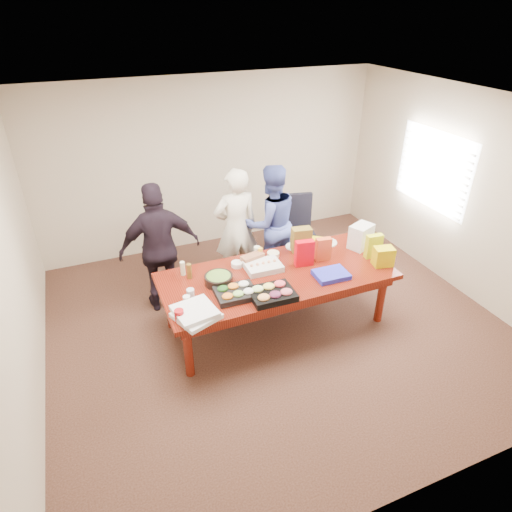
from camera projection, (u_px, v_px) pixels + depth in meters
name	position (u px, v px, depth m)	size (l,w,h in m)	color
floor	(276.00, 323.00, 5.68)	(5.50, 5.00, 0.02)	#47301E
ceiling	(282.00, 106.00, 4.31)	(5.50, 5.00, 0.02)	white
wall_back	(212.00, 164.00, 6.99)	(5.50, 0.04, 2.70)	beige
wall_front	(433.00, 382.00, 3.00)	(5.50, 0.04, 2.70)	beige
wall_left	(10.00, 281.00, 4.09)	(0.04, 5.00, 2.70)	beige
wall_right	(464.00, 194.00, 5.91)	(0.04, 5.00, 2.70)	beige
window_panel	(433.00, 170.00, 6.30)	(0.03, 1.40, 1.10)	white
window_blinds	(431.00, 170.00, 6.29)	(0.04, 1.36, 1.00)	beige
conference_table	(276.00, 299.00, 5.49)	(2.80, 1.20, 0.75)	#4C1C0F
office_chair	(301.00, 237.00, 6.53)	(0.57, 0.57, 1.12)	black
person_center	(236.00, 228.00, 6.10)	(0.63, 0.41, 1.73)	silver
person_right	(270.00, 223.00, 6.26)	(0.83, 0.65, 1.72)	#4553A5
person_left	(160.00, 248.00, 5.58)	(1.03, 0.43, 1.75)	black
veggie_tray	(236.00, 293.00, 4.89)	(0.45, 0.35, 0.07)	black
fruit_tray	(272.00, 294.00, 4.87)	(0.49, 0.38, 0.07)	black
sheet_cake	(263.00, 266.00, 5.37)	(0.43, 0.33, 0.08)	silver
salad_bowl	(219.00, 279.00, 5.10)	(0.33, 0.33, 0.11)	black
chip_bag_blue	(331.00, 275.00, 5.23)	(0.39, 0.30, 0.06)	#2529BB
chip_bag_red	(304.00, 253.00, 5.40)	(0.23, 0.09, 0.33)	red
chip_bag_yellow	(374.00, 246.00, 5.57)	(0.21, 0.08, 0.31)	#C9D719
chip_bag_orange	(323.00, 249.00, 5.52)	(0.19, 0.09, 0.30)	#CE4923
mayo_jar	(257.00, 251.00, 5.64)	(0.08, 0.08, 0.13)	silver
mustard_bottle	(260.00, 253.00, 5.57)	(0.06, 0.06, 0.16)	yellow
dressing_bottle	(189.00, 271.00, 5.18)	(0.06, 0.06, 0.19)	brown
ranch_bottle	(183.00, 268.00, 5.24)	(0.06, 0.06, 0.17)	beige
banana_bunch	(320.00, 241.00, 5.93)	(0.24, 0.14, 0.08)	yellow
bread_loaf	(252.00, 259.00, 5.49)	(0.29, 0.13, 0.12)	#8F593D
kraft_bag	(301.00, 240.00, 5.71)	(0.25, 0.14, 0.33)	brown
red_cup	(179.00, 315.00, 4.50)	(0.10, 0.10, 0.13)	#B21117
clear_cup_a	(187.00, 300.00, 4.74)	(0.08, 0.08, 0.11)	white
clear_cup_b	(191.00, 294.00, 4.84)	(0.09, 0.09, 0.12)	silver
pizza_box_lower	(196.00, 316.00, 4.56)	(0.41, 0.41, 0.05)	white
pizza_box_upper	(195.00, 311.00, 4.55)	(0.41, 0.41, 0.05)	white
plate_a	(327.00, 242.00, 5.97)	(0.28, 0.28, 0.02)	silver
plate_b	(294.00, 247.00, 5.87)	(0.23, 0.23, 0.01)	silver
dip_bowl_a	(273.00, 254.00, 5.64)	(0.16, 0.16, 0.06)	#F7E4B6
dip_bowl_b	(237.00, 264.00, 5.44)	(0.14, 0.14, 0.06)	white
grocery_bag_white	(361.00, 236.00, 5.79)	(0.30, 0.22, 0.32)	white
grocery_bag_yellow	(383.00, 256.00, 5.42)	(0.24, 0.17, 0.24)	#D2BF04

